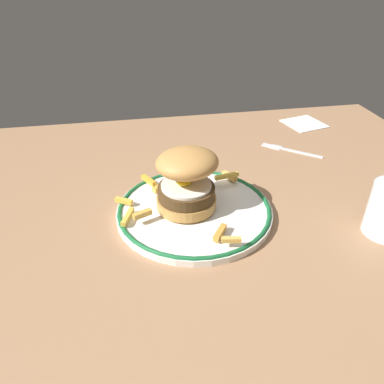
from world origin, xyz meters
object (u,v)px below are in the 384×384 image
object	(u,v)px
dinner_plate	(192,210)
burger	(187,178)
fork	(290,150)
napkin	(304,123)

from	to	relation	value
dinner_plate	burger	xyz separation A→B (cm)	(-0.72, 0.98, 5.97)
dinner_plate	fork	world-z (taller)	dinner_plate
fork	napkin	xyz separation A→B (cm)	(10.26, 14.62, 0.02)
napkin	fork	bearing A→B (deg)	-125.07
fork	napkin	size ratio (longest dim) A/B	1.25
dinner_plate	napkin	world-z (taller)	dinner_plate
dinner_plate	napkin	size ratio (longest dim) A/B	2.85
dinner_plate	burger	bearing A→B (deg)	126.48
fork	napkin	bearing A→B (deg)	54.93
burger	fork	xyz separation A→B (cm)	(27.78, 19.64, -6.62)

